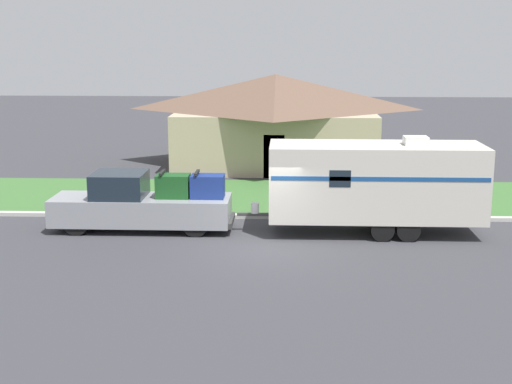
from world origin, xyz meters
TOP-DOWN VIEW (x-y plane):
  - ground_plane at (0.00, 0.00)m, footprint 120.00×120.00m
  - curb_strip at (0.00, 3.75)m, footprint 80.00×0.30m
  - lawn_strip at (0.00, 7.40)m, footprint 80.00×7.00m
  - house_across_street at (0.14, 15.48)m, footprint 10.97×8.55m
  - pickup_truck at (-4.29, 1.94)m, footprint 6.34×1.91m
  - travel_trailer at (3.81, 1.94)m, footprint 8.40×2.48m
  - mailbox at (6.61, 4.89)m, footprint 0.48×0.20m

SIDE VIEW (x-z plane):
  - ground_plane at x=0.00m, z-range 0.00..0.00m
  - lawn_strip at x=0.00m, z-range 0.00..0.03m
  - curb_strip at x=0.00m, z-range 0.00..0.14m
  - pickup_truck at x=-4.29m, z-range -0.12..1.98m
  - mailbox at x=6.61m, z-range 0.35..1.67m
  - travel_trailer at x=3.81m, z-range 0.12..3.49m
  - house_across_street at x=0.14m, z-range 0.09..4.85m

